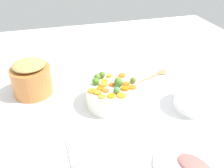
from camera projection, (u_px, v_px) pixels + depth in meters
tabletop at (115, 103)px, 1.21m from camera, size 2.40×2.40×0.02m
serving_bowl_carrots at (112, 95)px, 1.17m from camera, size 0.25×0.25×0.10m
metal_pot at (32, 81)px, 1.23m from camera, size 0.20×0.20×0.15m
stuffing_mound at (29, 65)px, 1.19m from camera, size 0.16×0.16×0.04m
carrot_slice_0 at (112, 84)px, 1.14m from camera, size 0.03×0.03×0.01m
carrot_slice_1 at (109, 76)px, 1.21m from camera, size 0.03×0.03×0.01m
carrot_slice_2 at (111, 96)px, 1.06m from camera, size 0.05×0.05×0.01m
carrot_slice_3 at (103, 84)px, 1.14m from camera, size 0.05×0.05×0.01m
carrot_slice_4 at (121, 96)px, 1.06m from camera, size 0.04×0.04×0.01m
carrot_slice_5 at (122, 75)px, 1.21m from camera, size 0.04×0.04×0.01m
carrot_slice_6 at (106, 91)px, 1.10m from camera, size 0.04×0.04×0.01m
carrot_slice_7 at (126, 84)px, 1.15m from camera, size 0.04×0.04×0.01m
carrot_slice_8 at (118, 78)px, 1.19m from camera, size 0.03×0.03×0.01m
carrot_slice_9 at (98, 93)px, 1.08m from camera, size 0.05×0.05×0.01m
carrot_slice_10 at (105, 81)px, 1.17m from camera, size 0.04×0.04×0.01m
carrot_slice_11 at (125, 88)px, 1.11m from camera, size 0.04×0.04×0.01m
carrot_slice_12 at (102, 97)px, 1.06m from camera, size 0.04×0.04×0.01m
carrot_slice_13 at (92, 91)px, 1.10m from camera, size 0.05×0.05×0.01m
carrot_slice_14 at (101, 88)px, 1.12m from camera, size 0.05×0.05×0.01m
carrot_slice_15 at (133, 87)px, 1.12m from camera, size 0.05×0.05×0.01m
brussels_sprout_0 at (97, 77)px, 1.18m from camera, size 0.03×0.03×0.03m
brussels_sprout_1 at (96, 81)px, 1.14m from camera, size 0.03×0.03×0.03m
brussels_sprout_2 at (117, 90)px, 1.08m from camera, size 0.03×0.03×0.03m
brussels_sprout_3 at (102, 75)px, 1.20m from camera, size 0.03×0.03×0.03m
brussels_sprout_4 at (119, 82)px, 1.13m from camera, size 0.04×0.04×0.04m
brussels_sprout_5 at (133, 80)px, 1.15m from camera, size 0.03×0.03×0.03m
wooden_spoon at (157, 75)px, 1.42m from camera, size 0.30×0.13×0.01m
casserole_dish at (197, 98)px, 1.14m from camera, size 0.21×0.21×0.10m
ham_plate at (189, 167)px, 0.86m from camera, size 0.26×0.26×0.01m
ham_slice_main at (195, 165)px, 0.85m from camera, size 0.13×0.15×0.02m
dish_towel at (91, 148)px, 0.94m from camera, size 0.19×0.15×0.01m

